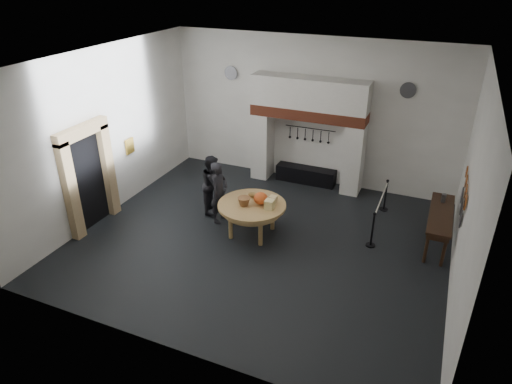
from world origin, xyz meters
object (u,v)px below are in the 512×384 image
at_px(iron_range, 306,175).
at_px(barrier_post_far, 386,196).
at_px(visitor_far, 213,184).
at_px(work_table, 252,205).
at_px(barrier_post_near, 372,230).
at_px(side_table, 441,214).
at_px(visitor_near, 219,192).

relative_size(iron_range, barrier_post_far, 2.11).
bearing_deg(iron_range, visitor_far, -122.64).
distance_m(work_table, visitor_far, 1.62).
xyz_separation_m(iron_range, work_table, (-0.35, -3.51, 0.59)).
xyz_separation_m(iron_range, barrier_post_far, (2.62, -0.87, 0.20)).
distance_m(iron_range, work_table, 3.58).
bearing_deg(barrier_post_near, barrier_post_far, 90.00).
distance_m(work_table, side_table, 4.65).
distance_m(visitor_near, barrier_post_near, 4.07).
bearing_deg(visitor_near, barrier_post_far, -54.84).
height_order(iron_range, visitor_far, visitor_far).
bearing_deg(visitor_far, visitor_near, -150.70).
xyz_separation_m(side_table, barrier_post_far, (-1.48, 1.26, -0.42)).
bearing_deg(side_table, visitor_near, -168.71).
bearing_deg(visitor_near, side_table, -73.94).
relative_size(visitor_near, side_table, 0.78).
height_order(iron_range, side_table, side_table).
relative_size(visitor_far, barrier_post_far, 1.87).
height_order(work_table, visitor_far, visitor_far).
height_order(side_table, barrier_post_far, same).
bearing_deg(visitor_far, barrier_post_near, -106.14).
xyz_separation_m(work_table, visitor_far, (-1.47, 0.67, 0.00)).
distance_m(iron_range, side_table, 4.66).
xyz_separation_m(work_table, barrier_post_near, (2.97, 0.64, -0.39)).
distance_m(barrier_post_near, barrier_post_far, 2.00).
height_order(work_table, side_table, side_table).
relative_size(visitor_near, visitor_far, 1.02).
bearing_deg(visitor_near, work_table, -99.59).
bearing_deg(side_table, barrier_post_far, 139.49).
height_order(visitor_near, barrier_post_far, visitor_near).
distance_m(side_table, barrier_post_far, 1.99).
height_order(iron_range, barrier_post_near, barrier_post_near).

